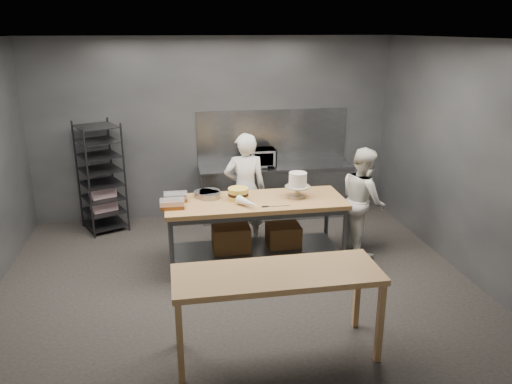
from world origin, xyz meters
TOP-DOWN VIEW (x-y plane):
  - ground at (0.00, 0.00)m, footprint 6.00×6.00m
  - back_wall at (0.00, 2.50)m, footprint 6.00×0.04m
  - work_table at (0.33, 0.46)m, footprint 2.40×0.90m
  - near_counter at (0.19, -1.59)m, footprint 2.00×0.70m
  - back_counter at (1.00, 2.18)m, footprint 2.60×0.60m
  - splashback_panel at (1.00, 2.48)m, footprint 2.60×0.02m
  - speed_rack at (-1.85, 2.10)m, footprint 0.81×0.84m
  - chef_behind at (0.31, 1.15)m, footprint 0.63×0.43m
  - chef_right at (1.93, 0.61)m, footprint 0.59×0.75m
  - microwave at (0.70, 2.18)m, footprint 0.54×0.37m
  - frosted_cake_stand at (0.92, 0.47)m, footprint 0.34×0.34m
  - layer_cake at (0.11, 0.50)m, footprint 0.27×0.27m
  - cake_pans at (-0.39, 0.68)m, footprint 0.76×0.39m
  - piping_bag at (0.20, 0.17)m, footprint 0.30×0.39m
  - offset_spatula at (0.50, 0.15)m, footprint 0.36×0.02m
  - pastry_clamshells at (-0.74, 0.46)m, footprint 0.36×0.48m

SIDE VIEW (x-z plane):
  - ground at x=0.00m, z-range 0.00..0.00m
  - back_counter at x=1.00m, z-range 0.00..0.90m
  - work_table at x=0.33m, z-range 0.11..1.03m
  - chef_right at x=1.93m, z-range 0.00..1.53m
  - near_counter at x=0.19m, z-range 0.36..1.26m
  - chef_behind at x=0.31m, z-range 0.00..1.69m
  - speed_rack at x=-1.85m, z-range -0.02..1.73m
  - offset_spatula at x=0.50m, z-range 0.92..0.93m
  - cake_pans at x=-0.39m, z-range 0.92..0.99m
  - pastry_clamshells at x=-0.74m, z-range 0.92..1.03m
  - piping_bag at x=0.20m, z-range 0.92..1.04m
  - layer_cake at x=0.11m, z-range 0.92..1.08m
  - microwave at x=0.70m, z-range 0.90..1.20m
  - frosted_cake_stand at x=0.92m, z-range 0.97..1.31m
  - splashback_panel at x=1.00m, z-range 0.90..1.80m
  - back_wall at x=0.00m, z-range 0.00..3.00m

